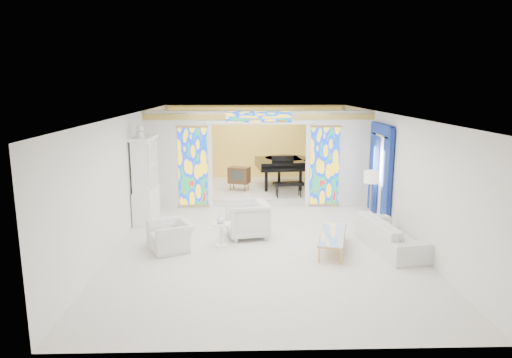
{
  "coord_description": "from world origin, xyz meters",
  "views": [
    {
      "loc": [
        -0.47,
        -11.92,
        3.73
      ],
      "look_at": [
        -0.14,
        0.2,
        1.25
      ],
      "focal_mm": 32.0,
      "sensor_mm": 36.0,
      "label": 1
    }
  ],
  "objects_px": {
    "china_cabinet": "(145,180)",
    "tv_console": "(239,175)",
    "armchair_left": "(170,236)",
    "sofa": "(391,234)",
    "armchair_right": "(247,219)",
    "coffee_table": "(333,235)",
    "grand_piano": "(283,163)"
  },
  "relations": [
    {
      "from": "sofa",
      "to": "grand_piano",
      "type": "bearing_deg",
      "value": 9.67
    },
    {
      "from": "sofa",
      "to": "armchair_right",
      "type": "bearing_deg",
      "value": 65.89
    },
    {
      "from": "armchair_left",
      "to": "grand_piano",
      "type": "bearing_deg",
      "value": 126.99
    },
    {
      "from": "china_cabinet",
      "to": "grand_piano",
      "type": "distance_m",
      "value": 5.53
    },
    {
      "from": "armchair_right",
      "to": "coffee_table",
      "type": "xyz_separation_m",
      "value": [
        1.97,
        -1.03,
        -0.09
      ]
    },
    {
      "from": "armchair_left",
      "to": "armchair_right",
      "type": "xyz_separation_m",
      "value": [
        1.78,
        0.86,
        0.13
      ]
    },
    {
      "from": "sofa",
      "to": "coffee_table",
      "type": "xyz_separation_m",
      "value": [
        -1.38,
        -0.1,
        0.02
      ]
    },
    {
      "from": "china_cabinet",
      "to": "tv_console",
      "type": "distance_m",
      "value": 3.96
    },
    {
      "from": "china_cabinet",
      "to": "tv_console",
      "type": "height_order",
      "value": "china_cabinet"
    },
    {
      "from": "armchair_right",
      "to": "tv_console",
      "type": "bearing_deg",
      "value": 172.16
    },
    {
      "from": "armchair_left",
      "to": "armchair_right",
      "type": "height_order",
      "value": "armchair_right"
    },
    {
      "from": "armchair_left",
      "to": "sofa",
      "type": "xyz_separation_m",
      "value": [
        5.13,
        -0.07,
        0.02
      ]
    },
    {
      "from": "armchair_left",
      "to": "grand_piano",
      "type": "xyz_separation_m",
      "value": [
        3.13,
        6.05,
        0.66
      ]
    },
    {
      "from": "grand_piano",
      "to": "china_cabinet",
      "type": "bearing_deg",
      "value": -144.83
    },
    {
      "from": "armchair_right",
      "to": "sofa",
      "type": "distance_m",
      "value": 3.48
    },
    {
      "from": "armchair_right",
      "to": "tv_console",
      "type": "xyz_separation_m",
      "value": [
        -0.23,
        4.5,
        0.25
      ]
    },
    {
      "from": "grand_piano",
      "to": "tv_console",
      "type": "distance_m",
      "value": 1.74
    },
    {
      "from": "armchair_right",
      "to": "coffee_table",
      "type": "distance_m",
      "value": 2.22
    },
    {
      "from": "china_cabinet",
      "to": "grand_piano",
      "type": "relative_size",
      "value": 0.87
    },
    {
      "from": "coffee_table",
      "to": "tv_console",
      "type": "height_order",
      "value": "tv_console"
    },
    {
      "from": "sofa",
      "to": "tv_console",
      "type": "distance_m",
      "value": 6.52
    },
    {
      "from": "armchair_right",
      "to": "grand_piano",
      "type": "xyz_separation_m",
      "value": [
        1.34,
        5.18,
        0.54
      ]
    },
    {
      "from": "armchair_left",
      "to": "coffee_table",
      "type": "distance_m",
      "value": 3.75
    },
    {
      "from": "sofa",
      "to": "grand_piano",
      "type": "relative_size",
      "value": 0.76
    },
    {
      "from": "armchair_left",
      "to": "coffee_table",
      "type": "height_order",
      "value": "armchair_left"
    },
    {
      "from": "armchair_left",
      "to": "tv_console",
      "type": "height_order",
      "value": "tv_console"
    },
    {
      "from": "grand_piano",
      "to": "armchair_right",
      "type": "bearing_deg",
      "value": -110.56
    },
    {
      "from": "coffee_table",
      "to": "grand_piano",
      "type": "xyz_separation_m",
      "value": [
        -0.62,
        6.22,
        0.63
      ]
    },
    {
      "from": "coffee_table",
      "to": "tv_console",
      "type": "relative_size",
      "value": 2.3
    },
    {
      "from": "armchair_right",
      "to": "sofa",
      "type": "xyz_separation_m",
      "value": [
        3.35,
        -0.94,
        -0.11
      ]
    },
    {
      "from": "armchair_left",
      "to": "sofa",
      "type": "height_order",
      "value": "sofa"
    },
    {
      "from": "china_cabinet",
      "to": "armchair_left",
      "type": "distance_m",
      "value": 2.75
    }
  ]
}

